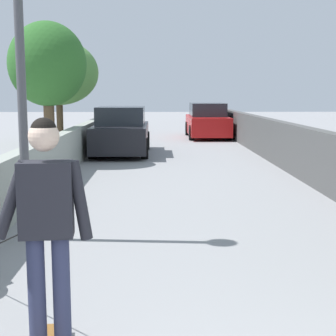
{
  "coord_description": "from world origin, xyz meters",
  "views": [
    {
      "loc": [
        -1.34,
        0.55,
        1.97
      ],
      "look_at": [
        5.27,
        0.4,
        1.0
      ],
      "focal_mm": 54.74,
      "sensor_mm": 36.0,
      "label": 1
    }
  ],
  "objects_px": {
    "car_near": "(121,132)",
    "car_far": "(207,122)",
    "tree_left_mid": "(58,73)",
    "tree_left_near": "(47,65)",
    "lamp_post": "(18,8)",
    "person_skateboarder": "(47,216)"
  },
  "relations": [
    {
      "from": "car_near",
      "to": "car_far",
      "type": "bearing_deg",
      "value": -28.91
    },
    {
      "from": "tree_left_mid",
      "to": "car_near",
      "type": "xyz_separation_m",
      "value": [
        -3.6,
        -2.67,
        -2.05
      ]
    },
    {
      "from": "tree_left_near",
      "to": "car_near",
      "type": "xyz_separation_m",
      "value": [
        2.4,
        -1.83,
        -2.02
      ]
    },
    {
      "from": "lamp_post",
      "to": "person_skateboarder",
      "type": "height_order",
      "value": "lamp_post"
    },
    {
      "from": "lamp_post",
      "to": "car_near",
      "type": "distance_m",
      "value": 10.24
    },
    {
      "from": "tree_left_mid",
      "to": "person_skateboarder",
      "type": "relative_size",
      "value": 2.35
    },
    {
      "from": "car_near",
      "to": "tree_left_mid",
      "type": "bearing_deg",
      "value": 36.54
    },
    {
      "from": "tree_left_near",
      "to": "car_far",
      "type": "height_order",
      "value": "tree_left_near"
    },
    {
      "from": "tree_left_mid",
      "to": "lamp_post",
      "type": "distance_m",
      "value": 13.71
    },
    {
      "from": "tree_left_near",
      "to": "car_far",
      "type": "relative_size",
      "value": 0.91
    },
    {
      "from": "lamp_post",
      "to": "car_near",
      "type": "bearing_deg",
      "value": -3.45
    },
    {
      "from": "car_near",
      "to": "lamp_post",
      "type": "bearing_deg",
      "value": 176.55
    },
    {
      "from": "tree_left_near",
      "to": "lamp_post",
      "type": "height_order",
      "value": "lamp_post"
    },
    {
      "from": "lamp_post",
      "to": "car_far",
      "type": "relative_size",
      "value": 1.04
    },
    {
      "from": "tree_left_mid",
      "to": "tree_left_near",
      "type": "bearing_deg",
      "value": -172.09
    },
    {
      "from": "person_skateboarder",
      "to": "car_far",
      "type": "relative_size",
      "value": 0.4
    },
    {
      "from": "person_skateboarder",
      "to": "car_near",
      "type": "relative_size",
      "value": 0.41
    },
    {
      "from": "tree_left_near",
      "to": "person_skateboarder",
      "type": "xyz_separation_m",
      "value": [
        -10.73,
        -2.2,
        -1.65
      ]
    },
    {
      "from": "tree_left_mid",
      "to": "car_far",
      "type": "height_order",
      "value": "tree_left_mid"
    },
    {
      "from": "person_skateboarder",
      "to": "tree_left_mid",
      "type": "bearing_deg",
      "value": 10.28
    },
    {
      "from": "lamp_post",
      "to": "car_far",
      "type": "height_order",
      "value": "lamp_post"
    },
    {
      "from": "car_near",
      "to": "car_far",
      "type": "height_order",
      "value": "same"
    }
  ]
}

